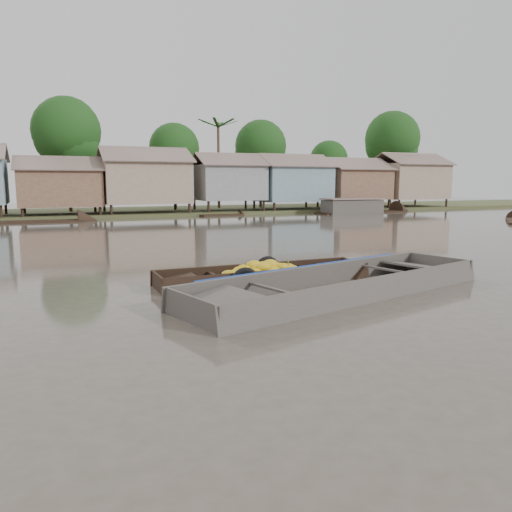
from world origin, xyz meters
name	(u,v)px	position (x,y,z in m)	size (l,w,h in m)	color
ground	(267,294)	(0.00, 0.00, 0.00)	(120.00, 120.00, 0.00)	#4A4339
riverbank	(146,177)	(3.03, 31.86, 3.07)	(120.00, 12.47, 10.22)	#384723
banana_boat	(261,276)	(0.44, 1.38, 0.18)	(5.90, 1.62, 0.85)	black
viewer_boat	(340,290)	(1.65, -0.64, 0.08)	(8.79, 4.35, 0.68)	#453F3A
distant_boats	(290,213)	(12.74, 24.24, 0.22)	(48.57, 16.54, 1.38)	black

